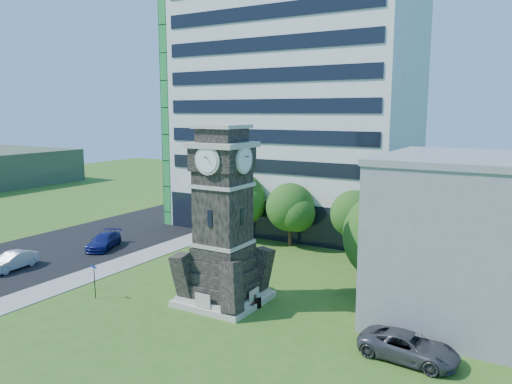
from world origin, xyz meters
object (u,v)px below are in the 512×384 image
Objects in this scene: car_street_mid at (12,261)px; street_sign at (94,277)px; car_east_lot at (409,347)px; clock_tower at (223,228)px; park_bench at (247,298)px; car_street_north at (104,241)px.

street_sign is at bearing -11.50° from car_street_mid.
car_east_lot is (32.36, 1.18, -0.00)m from car_street_mid.
park_bench is at bearing 4.37° from clock_tower.
clock_tower is 20.02m from car_street_mid.
clock_tower is 6.19× the size of park_bench.
car_street_mid is 32.38m from car_east_lot.
park_bench is (1.78, 0.14, -4.74)m from clock_tower.
clock_tower is 2.46× the size of car_street_north.
car_street_north is 0.95× the size of car_east_lot.
car_street_north is (-17.65, 5.45, -4.56)m from clock_tower.
park_bench is 10.89m from street_sign.
car_street_mid is 2.24× the size of park_bench.
car_street_north is at bearing 81.14° from car_east_lot.
car_street_mid reaches higher than park_bench.
car_east_lot reaches higher than park_bench.
street_sign is at bearing -68.72° from car_street_north.
car_street_mid is 21.28m from park_bench.
car_street_north is (1.61, 8.49, -0.01)m from car_street_mid.
car_street_north is 13.45m from street_sign.
clock_tower is 9.91m from street_sign.
car_street_mid is 0.89× the size of car_street_north.
car_east_lot is at bearing 14.73° from street_sign.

